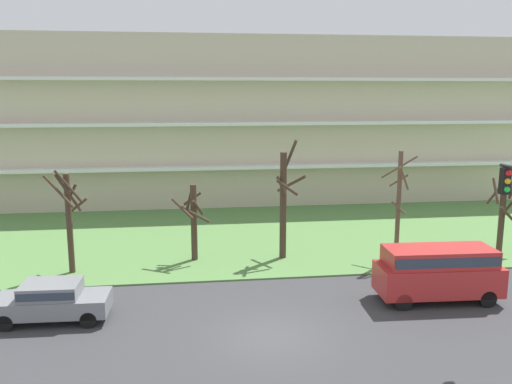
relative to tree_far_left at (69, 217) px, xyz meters
name	(u,v)px	position (x,y,z in m)	size (l,w,h in m)	color
ground	(270,336)	(8.65, -8.03, -2.92)	(160.00, 160.00, 0.00)	#38383A
grass_lawn_strip	(236,236)	(8.65, 5.97, -2.88)	(80.00, 16.00, 0.08)	#547F42
apartment_building	(220,119)	(8.65, 19.84, 3.60)	(52.49, 12.69, 13.06)	beige
tree_far_left	(69,217)	(0.00, 0.00, 0.00)	(1.88, 1.90, 5.32)	#423023
tree_left	(193,219)	(6.00, 1.29, -0.62)	(1.99, 1.74, 4.14)	#423023
tree_center	(284,201)	(10.81, 1.10, 0.26)	(1.79, 2.04, 6.48)	#423023
tree_right	(399,203)	(16.70, -0.02, 0.26)	(1.80, 1.72, 5.90)	brown
tree_far_right	(503,214)	(22.90, 0.38, -0.63)	(1.57, 1.59, 4.66)	#423023
van_red_near_left	(438,270)	(16.34, -5.53, -1.53)	(5.27, 2.19, 2.36)	#B22828
sedan_gray_center_left	(52,300)	(0.35, -5.53, -2.05)	(4.46, 1.94, 1.57)	slate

